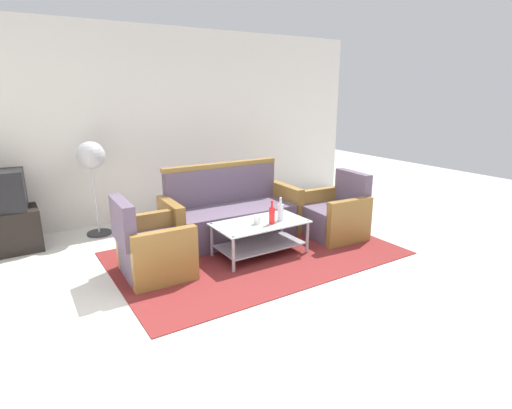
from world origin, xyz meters
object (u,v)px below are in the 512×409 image
object	(u,v)px
armchair_right	(335,216)
cup	(257,220)
tv_stand	(3,232)
couch	(231,215)
pedestal_fan	(91,161)
bottle_clear	(280,212)
armchair_left	(152,249)
coffee_table	(260,233)
bottle_red	(272,215)

from	to	relation	value
armchair_right	cup	distance (m)	1.28
armchair_right	tv_stand	bearing A→B (deg)	69.79
couch	pedestal_fan	size ratio (longest dim) A/B	1.44
bottle_clear	cup	bearing A→B (deg)	171.94
armchair_left	tv_stand	xyz separation A→B (m)	(-1.31, 1.58, -0.03)
tv_stand	bottle_clear	bearing A→B (deg)	-32.84
armchair_right	pedestal_fan	xyz separation A→B (m)	(-2.67, 1.78, 0.73)
coffee_table	bottle_red	bearing A→B (deg)	-54.96
armchair_left	cup	size ratio (longest dim) A/B	8.50
bottle_clear	tv_stand	size ratio (longest dim) A/B	0.36
pedestal_fan	couch	bearing A→B (deg)	-36.28
armchair_right	bottle_clear	size ratio (longest dim) A/B	2.99
coffee_table	pedestal_fan	bearing A→B (deg)	129.36
bottle_clear	tv_stand	distance (m)	3.35
armchair_right	coffee_table	bearing A→B (deg)	94.91
armchair_left	pedestal_fan	xyz separation A→B (m)	(-0.21, 1.63, 0.73)
armchair_left	bottle_clear	size ratio (longest dim) A/B	2.99
bottle_clear	tv_stand	world-z (taller)	bottle_clear
armchair_left	bottle_clear	xyz separation A→B (m)	(1.50, -0.23, 0.23)
cup	bottle_red	bearing A→B (deg)	-32.15
armchair_right	bottle_red	bearing A→B (deg)	101.06
coffee_table	bottle_red	size ratio (longest dim) A/B	3.94
couch	coffee_table	size ratio (longest dim) A/B	1.66
couch	armchair_right	xyz separation A→B (m)	(1.20, -0.70, -0.03)
armchair_left	coffee_table	size ratio (longest dim) A/B	0.77
armchair_left	pedestal_fan	world-z (taller)	pedestal_fan
bottle_red	cup	world-z (taller)	bottle_red
couch	pedestal_fan	xyz separation A→B (m)	(-1.47, 1.08, 0.70)
tv_stand	pedestal_fan	xyz separation A→B (m)	(1.10, 0.05, 0.75)
armchair_right	tv_stand	distance (m)	4.15
bottle_clear	pedestal_fan	bearing A→B (deg)	132.53
bottle_clear	pedestal_fan	xyz separation A→B (m)	(-1.71, 1.86, 0.50)
armchair_left	bottle_red	distance (m)	1.39
couch	armchair_left	xyz separation A→B (m)	(-1.26, -0.55, -0.03)
coffee_table	cup	bearing A→B (deg)	-153.46
bottle_red	pedestal_fan	distance (m)	2.51
bottle_red	tv_stand	size ratio (longest dim) A/B	0.35
coffee_table	pedestal_fan	size ratio (longest dim) A/B	0.87
pedestal_fan	coffee_table	bearing A→B (deg)	-50.64
armchair_right	bottle_clear	world-z (taller)	armchair_right
armchair_left	coffee_table	bearing A→B (deg)	84.40
bottle_red	coffee_table	bearing A→B (deg)	125.04
couch	armchair_right	world-z (taller)	couch
armchair_left	pedestal_fan	bearing A→B (deg)	-171.02
bottle_red	cup	xyz separation A→B (m)	(-0.14, 0.09, -0.06)
armchair_left	couch	bearing A→B (deg)	115.21
armchair_left	cup	bearing A→B (deg)	82.65
coffee_table	tv_stand	bearing A→B (deg)	145.87
couch	bottle_clear	xyz separation A→B (m)	(0.24, -0.78, 0.20)
armchair_left	cup	world-z (taller)	armchair_left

